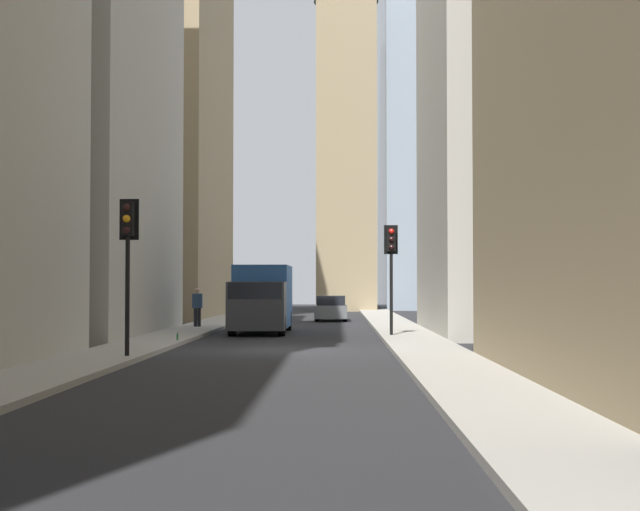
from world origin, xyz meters
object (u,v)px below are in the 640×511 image
traffic_light_foreground (128,240)px  delivery_truck (262,298)px  hatchback_grey (331,309)px  traffic_light_midblock (391,254)px  discarded_bottle (177,337)px  pedestrian (197,305)px

traffic_light_foreground → delivery_truck: bearing=-9.4°
delivery_truck → hatchback_grey: (13.33, -2.80, -0.80)m
traffic_light_foreground → traffic_light_midblock: (10.45, -7.60, -0.03)m
traffic_light_foreground → traffic_light_midblock: size_ratio=1.01×
traffic_light_midblock → discarded_bottle: bearing=115.2°
delivery_truck → traffic_light_midblock: bearing=-126.8°
traffic_light_midblock → pedestrian: size_ratio=2.37×
hatchback_grey → pedestrian: 12.06m
traffic_light_foreground → discarded_bottle: 7.55m
hatchback_grey → traffic_light_midblock: 17.58m
discarded_bottle → pedestrian: bearing=5.0°
delivery_truck → discarded_bottle: bearing=163.1°
traffic_light_foreground → discarded_bottle: bearing=-1.1°
delivery_truck → traffic_light_foreground: (-14.35, 2.38, 1.75)m
discarded_bottle → delivery_truck: bearing=-16.9°
delivery_truck → pedestrian: (2.84, 3.14, -0.37)m
delivery_truck → hatchback_grey: size_ratio=1.50×
traffic_light_midblock → discarded_bottle: (-3.51, 7.46, -2.94)m
delivery_truck → traffic_light_foreground: 14.65m
traffic_light_midblock → discarded_bottle: size_ratio=15.35×
hatchback_grey → discarded_bottle: hatchback_grey is taller
pedestrian → discarded_bottle: pedestrian is taller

